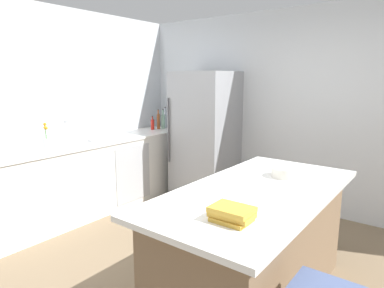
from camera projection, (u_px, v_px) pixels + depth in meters
ground_plane at (197, 285)px, 2.84m from camera, size 7.20×7.20×0.00m
wall_rear at (300, 112)px, 4.35m from camera, size 6.00×0.10×2.60m
wall_left at (35, 114)px, 4.05m from camera, size 0.10×6.00×2.60m
counter_run_left at (95, 175)px, 4.43m from camera, size 0.66×3.13×0.93m
kitchen_island at (255, 244)px, 2.59m from camera, size 0.97×1.97×0.91m
refrigerator at (205, 136)px, 4.83m from camera, size 0.81×0.75×1.82m
sink_faucet at (66, 131)px, 4.07m from camera, size 0.15×0.05×0.30m
flower_vase at (47, 141)px, 3.75m from camera, size 0.08×0.08×0.31m
paper_towel_roll at (92, 131)px, 4.28m from camera, size 0.14×0.14×0.31m
soda_bottle at (165, 119)px, 5.48m from camera, size 0.07×0.07×0.33m
gin_bottle at (163, 121)px, 5.37m from camera, size 0.06×0.06×0.31m
vinegar_bottle at (158, 121)px, 5.31m from camera, size 0.05×0.05×0.31m
hot_sauce_bottle at (153, 124)px, 5.25m from camera, size 0.05×0.05×0.21m
cookbook_stack at (232, 214)px, 1.94m from camera, size 0.25×0.19×0.09m
mixing_bowl at (285, 172)px, 2.81m from camera, size 0.24×0.24×0.08m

